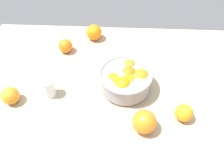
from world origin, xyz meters
TOP-DOWN VIEW (x-y plane):
  - ground_plane at (0.00, 0.00)cm, footprint 135.67×96.88cm
  - fruit_bowl at (2.25, 4.40)cm, footprint 21.71×21.71cm
  - juice_glass at (-28.46, -0.54)cm, footprint 5.18×5.18cm
  - loose_orange_0 at (-26.89, 26.98)cm, footprint 6.63×6.63cm
  - loose_orange_1 at (9.32, -14.78)cm, footprint 8.73×8.73cm
  - loose_orange_2 at (24.36, -9.59)cm, footprint 6.67×6.67cm
  - loose_orange_3 at (-42.78, -4.84)cm, footprint 6.98×6.98cm
  - loose_orange_4 at (-14.01, 37.78)cm, footprint 7.91×7.91cm

SIDE VIEW (x-z plane):
  - ground_plane at x=0.00cm, z-range -3.00..0.00cm
  - loose_orange_0 at x=-26.89cm, z-range 0.00..6.63cm
  - loose_orange_2 at x=24.36cm, z-range 0.00..6.67cm
  - juice_glass at x=-28.46cm, z-range -0.57..7.47cm
  - loose_orange_3 at x=-42.78cm, z-range 0.00..6.98cm
  - loose_orange_4 at x=-14.01cm, z-range 0.00..7.91cm
  - loose_orange_1 at x=9.32cm, z-range 0.00..8.73cm
  - fruit_bowl at x=2.25cm, z-range 0.21..10.34cm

